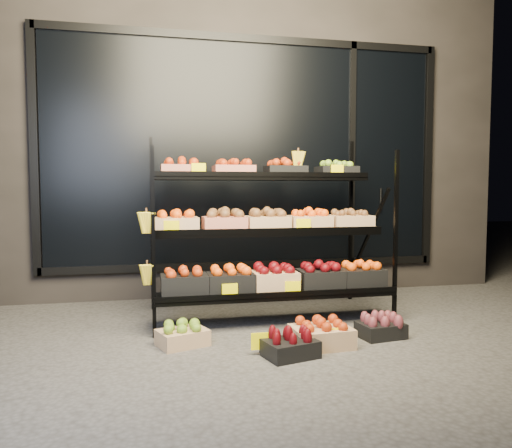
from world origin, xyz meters
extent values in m
plane|color=#514F4C|center=(0.00, 0.00, 0.00)|extent=(24.00, 24.00, 0.00)
cube|color=#2D2826|center=(0.00, 2.60, 1.75)|extent=(6.00, 2.00, 3.50)
cube|color=black|center=(0.00, 1.58, 1.55)|extent=(4.20, 0.04, 2.40)
cube|color=black|center=(0.00, 1.56, 0.34)|extent=(4.30, 0.06, 0.08)
cube|color=black|center=(0.00, 1.56, 2.76)|extent=(4.30, 0.06, 0.08)
cube|color=black|center=(-2.15, 1.56, 1.55)|extent=(0.08, 0.06, 2.50)
cube|color=black|center=(2.15, 1.56, 1.55)|extent=(0.08, 0.06, 2.50)
cube|color=black|center=(1.20, 1.56, 1.55)|extent=(0.06, 0.06, 2.50)
cylinder|color=black|center=(1.55, 1.53, 1.05)|extent=(0.02, 0.02, 0.25)
cube|color=black|center=(-1.02, 0.18, 0.75)|extent=(0.03, 0.03, 1.50)
cube|color=black|center=(1.02, 0.18, 0.75)|extent=(0.03, 0.03, 1.50)
cube|color=black|center=(-1.02, 1.15, 0.83)|extent=(0.03, 0.03, 1.66)
cube|color=black|center=(1.02, 1.15, 0.83)|extent=(0.03, 0.03, 1.66)
cube|color=black|center=(0.00, 0.35, 0.27)|extent=(2.05, 0.42, 0.03)
cube|color=black|center=(0.00, 0.15, 0.30)|extent=(2.05, 0.02, 0.05)
cube|color=black|center=(0.00, 0.65, 0.77)|extent=(2.05, 0.40, 0.03)
cube|color=black|center=(0.00, 0.46, 0.80)|extent=(2.05, 0.02, 0.05)
cube|color=black|center=(0.00, 0.95, 1.27)|extent=(2.05, 0.40, 0.03)
cube|color=black|center=(0.00, 0.76, 1.30)|extent=(2.05, 0.02, 0.05)
cube|color=tan|center=(-0.75, 0.95, 1.33)|extent=(0.38, 0.28, 0.11)
ellipsoid|color=#B8290D|center=(-0.75, 0.95, 1.42)|extent=(0.32, 0.24, 0.07)
cube|color=tan|center=(-0.26, 0.95, 1.33)|extent=(0.38, 0.28, 0.11)
ellipsoid|color=#B8290D|center=(-0.26, 0.95, 1.42)|extent=(0.32, 0.24, 0.07)
cube|color=black|center=(0.25, 0.95, 1.33)|extent=(0.38, 0.28, 0.11)
ellipsoid|color=#B8290D|center=(0.25, 0.95, 1.42)|extent=(0.32, 0.24, 0.07)
cube|color=black|center=(0.78, 0.95, 1.33)|extent=(0.38, 0.28, 0.11)
ellipsoid|color=#79A328|center=(0.78, 0.95, 1.42)|extent=(0.32, 0.24, 0.07)
cube|color=tan|center=(-0.82, 0.65, 0.85)|extent=(0.38, 0.28, 0.14)
ellipsoid|color=#F6550C|center=(-0.82, 0.65, 0.95)|extent=(0.32, 0.24, 0.07)
cube|color=tan|center=(-0.40, 0.65, 0.85)|extent=(0.38, 0.28, 0.14)
ellipsoid|color=brown|center=(-0.40, 0.65, 0.95)|extent=(0.32, 0.24, 0.07)
cube|color=tan|center=(0.00, 0.65, 0.85)|extent=(0.38, 0.28, 0.14)
ellipsoid|color=brown|center=(0.00, 0.65, 0.95)|extent=(0.32, 0.24, 0.07)
cube|color=tan|center=(0.40, 0.65, 0.85)|extent=(0.38, 0.28, 0.14)
ellipsoid|color=#F6550C|center=(0.40, 0.65, 0.95)|extent=(0.32, 0.24, 0.07)
cube|color=tan|center=(0.80, 0.65, 0.85)|extent=(0.38, 0.28, 0.14)
ellipsoid|color=brown|center=(0.80, 0.65, 0.95)|extent=(0.32, 0.24, 0.07)
cube|color=black|center=(-0.78, 0.35, 0.37)|extent=(0.38, 0.28, 0.18)
ellipsoid|color=#B8290D|center=(-0.78, 0.35, 0.49)|extent=(0.32, 0.24, 0.07)
cube|color=black|center=(-0.39, 0.35, 0.37)|extent=(0.38, 0.28, 0.18)
ellipsoid|color=#F6550C|center=(-0.39, 0.35, 0.49)|extent=(0.32, 0.24, 0.07)
cube|color=tan|center=(-0.01, 0.35, 0.37)|extent=(0.38, 0.28, 0.18)
ellipsoid|color=#5B060B|center=(-0.01, 0.35, 0.49)|extent=(0.32, 0.24, 0.07)
cube|color=black|center=(0.40, 0.35, 0.37)|extent=(0.38, 0.28, 0.18)
ellipsoid|color=#5B060B|center=(0.40, 0.35, 0.49)|extent=(0.32, 0.24, 0.07)
cube|color=black|center=(0.79, 0.35, 0.37)|extent=(0.38, 0.28, 0.18)
ellipsoid|color=#F6550C|center=(0.79, 0.35, 0.49)|extent=(0.32, 0.24, 0.07)
ellipsoid|color=yellow|center=(-1.07, 0.20, 0.99)|extent=(0.14, 0.08, 0.22)
ellipsoid|color=yellow|center=(-1.07, 0.20, 0.59)|extent=(0.14, 0.08, 0.22)
ellipsoid|color=yellow|center=(0.35, 0.85, 1.53)|extent=(0.14, 0.08, 0.22)
cube|color=#FFED00|center=(-0.87, 0.50, 0.84)|extent=(0.13, 0.01, 0.12)
cube|color=#FFED00|center=(0.30, 0.50, 0.84)|extent=(0.13, 0.01, 0.12)
cube|color=#FFED00|center=(0.73, 0.80, 1.34)|extent=(0.13, 0.01, 0.12)
cube|color=#FFED00|center=(-0.61, 0.80, 1.34)|extent=(0.13, 0.01, 0.12)
cube|color=#FFED00|center=(-0.42, 0.20, 0.34)|extent=(0.13, 0.01, 0.12)
cube|color=#FFED00|center=(0.11, 0.20, 0.34)|extent=(0.13, 0.01, 0.12)
cube|color=#FFED00|center=(-0.31, -0.40, 0.06)|extent=(0.13, 0.01, 0.12)
cube|color=#FFED00|center=(0.23, -0.40, 0.06)|extent=(0.13, 0.01, 0.12)
cube|color=tan|center=(-0.82, -0.07, 0.06)|extent=(0.42, 0.36, 0.12)
ellipsoid|color=#79A328|center=(-0.82, -0.07, 0.15)|extent=(0.35, 0.30, 0.07)
cube|color=black|center=(-0.11, -0.48, 0.06)|extent=(0.41, 0.34, 0.12)
ellipsoid|color=#5B060B|center=(-0.11, -0.48, 0.15)|extent=(0.34, 0.29, 0.07)
cube|color=tan|center=(0.18, -0.31, 0.07)|extent=(0.44, 0.34, 0.15)
ellipsoid|color=#B8290D|center=(0.18, -0.31, 0.18)|extent=(0.37, 0.28, 0.07)
cube|color=black|center=(0.71, -0.19, 0.06)|extent=(0.37, 0.29, 0.12)
ellipsoid|color=brown|center=(0.71, -0.19, 0.15)|extent=(0.31, 0.25, 0.07)
camera|label=1|loc=(-1.07, -3.74, 1.16)|focal=35.00mm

